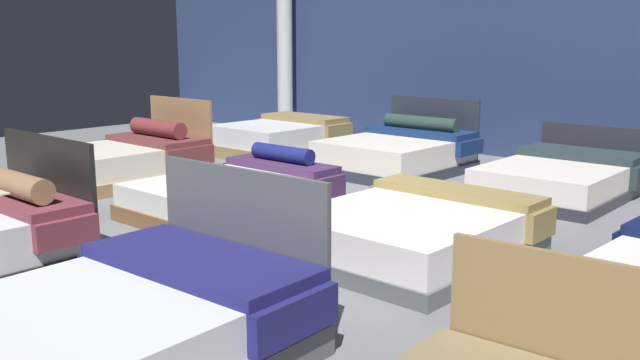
# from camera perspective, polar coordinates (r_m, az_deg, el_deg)

# --- Properties ---
(ground_plane) EXTENTS (18.00, 18.00, 0.02)m
(ground_plane) POSITION_cam_1_polar(r_m,az_deg,el_deg) (6.69, -1.18, -4.57)
(ground_plane) COLOR slate
(showroom_back_wall) EXTENTS (18.00, 0.06, 3.50)m
(showroom_back_wall) POSITION_cam_1_polar(r_m,az_deg,el_deg) (11.04, 18.43, 10.48)
(showroom_back_wall) COLOR navy
(showroom_back_wall) RESTS_ON ground_plane
(bed_2) EXTENTS (1.68, 2.17, 1.05)m
(bed_2) POSITION_cam_1_polar(r_m,az_deg,el_deg) (4.07, -16.53, -12.00)
(bed_2) COLOR #525358
(bed_2) RESTS_ON ground_plane
(bed_4) EXTENTS (1.56, 2.16, 1.05)m
(bed_4) POSITION_cam_1_polar(r_m,az_deg,el_deg) (9.45, -16.09, 1.51)
(bed_4) COLOR #926D47
(bed_4) RESTS_ON ground_plane
(bed_5) EXTENTS (1.57, 2.09, 0.65)m
(bed_5) POSITION_cam_1_polar(r_m,az_deg,el_deg) (7.53, -7.02, -1.10)
(bed_5) COLOR brown
(bed_5) RESTS_ON ground_plane
(bed_6) EXTENTS (1.75, 2.01, 0.50)m
(bed_6) POSITION_cam_1_polar(r_m,az_deg,el_deg) (6.02, 7.84, -4.29)
(bed_6) COLOR #53585C
(bed_6) RESTS_ON ground_plane
(bed_8) EXTENTS (1.65, 1.93, 0.59)m
(bed_8) POSITION_cam_1_polar(r_m,az_deg,el_deg) (11.33, -3.30, 3.53)
(bed_8) COLOR olive
(bed_8) RESTS_ON ground_plane
(bed_9) EXTENTS (1.76, 1.99, 1.01)m
(bed_9) POSITION_cam_1_polar(r_m,az_deg,el_deg) (9.83, 6.58, 2.27)
(bed_9) COLOR #282D3A
(bed_9) RESTS_ON ground_plane
(bed_10) EXTENTS (1.59, 2.10, 0.77)m
(bed_10) POSITION_cam_1_polar(r_m,az_deg,el_deg) (8.76, 19.51, 0.17)
(bed_10) COLOR #292933
(bed_10) RESTS_ON ground_plane
(support_pillar) EXTENTS (0.30, 0.30, 3.50)m
(support_pillar) POSITION_cam_1_polar(r_m,az_deg,el_deg) (13.53, -2.96, 11.15)
(support_pillar) COLOR silver
(support_pillar) RESTS_ON ground_plane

